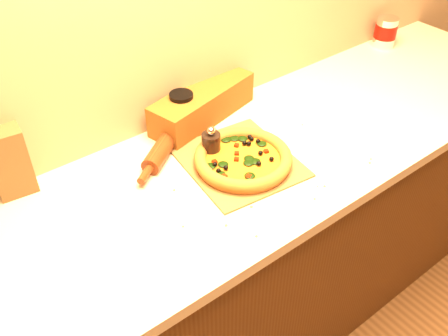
% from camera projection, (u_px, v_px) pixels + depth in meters
% --- Properties ---
extents(cabinet, '(2.80, 0.65, 0.86)m').
position_uv_depth(cabinet, '(229.00, 265.00, 1.85)').
color(cabinet, '#4D2A10').
rests_on(cabinet, ground).
extents(countertop, '(2.84, 0.68, 0.04)m').
position_uv_depth(countertop, '(230.00, 172.00, 1.56)').
color(countertop, beige).
rests_on(countertop, cabinet).
extents(pizza_peel, '(0.36, 0.50, 0.01)m').
position_uv_depth(pizza_peel, '(236.00, 159.00, 1.57)').
color(pizza_peel, brown).
rests_on(pizza_peel, countertop).
extents(pizza, '(0.30, 0.30, 0.04)m').
position_uv_depth(pizza, '(243.00, 159.00, 1.54)').
color(pizza, '#C17130').
rests_on(pizza, pizza_peel).
extents(pepper_grinder, '(0.06, 0.06, 0.11)m').
position_uv_depth(pepper_grinder, '(211.00, 145.00, 1.56)').
color(pepper_grinder, black).
rests_on(pepper_grinder, countertop).
extents(rolling_pin, '(0.35, 0.26, 0.06)m').
position_uv_depth(rolling_pin, '(167.00, 141.00, 1.61)').
color(rolling_pin, '#59240F').
rests_on(rolling_pin, countertop).
extents(coffee_canister, '(0.10, 0.10, 0.13)m').
position_uv_depth(coffee_canister, '(385.00, 32.00, 2.16)').
color(coffee_canister, silver).
rests_on(coffee_canister, countertop).
extents(bread_bag, '(0.43, 0.23, 0.11)m').
position_uv_depth(bread_bag, '(203.00, 104.00, 1.73)').
color(bread_bag, brown).
rests_on(bread_bag, countertop).
extents(paper_bag, '(0.11, 0.10, 0.21)m').
position_uv_depth(paper_bag, '(9.00, 161.00, 1.40)').
color(paper_bag, brown).
rests_on(paper_bag, countertop).
extents(dark_jar, '(0.08, 0.08, 0.13)m').
position_uv_depth(dark_jar, '(182.00, 110.00, 1.68)').
color(dark_jar, black).
rests_on(dark_jar, countertop).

